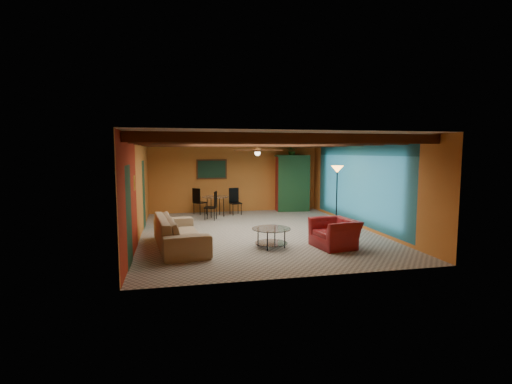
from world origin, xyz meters
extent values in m
cube|color=#9B968A|center=(0.00, 0.00, 0.00)|extent=(6.50, 8.00, 0.01)
cube|color=silver|center=(0.00, 0.00, 2.70)|extent=(6.50, 8.00, 0.01)
cube|color=#B76A2A|center=(0.00, 4.00, 1.35)|extent=(6.50, 0.02, 2.70)
cube|color=maroon|center=(-3.25, 0.00, 1.35)|extent=(0.02, 8.00, 2.70)
cube|color=#2B697D|center=(3.25, 0.00, 1.35)|extent=(0.02, 8.00, 2.70)
imported|color=#8D775B|center=(-2.21, -1.30, 0.38)|extent=(1.34, 2.73, 0.77)
imported|color=maroon|center=(1.47, -2.05, 0.34)|extent=(1.08, 1.19, 0.69)
cube|color=maroon|center=(2.20, 3.70, 1.06)|extent=(1.25, 0.68, 2.12)
cube|color=black|center=(-0.90, 3.96, 1.65)|extent=(1.05, 0.03, 0.65)
imported|color=#26661E|center=(2.20, 3.70, 2.36)|extent=(0.54, 0.51, 0.48)
imported|color=orange|center=(-0.88, 3.05, 1.07)|extent=(0.19, 0.19, 0.17)
camera|label=1|loc=(-2.33, -10.46, 2.31)|focal=26.58mm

